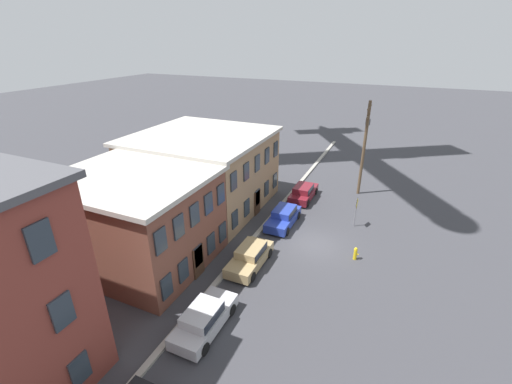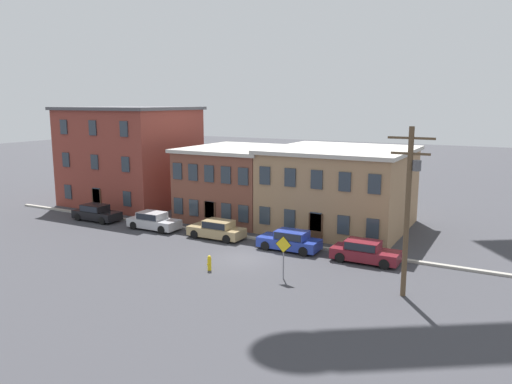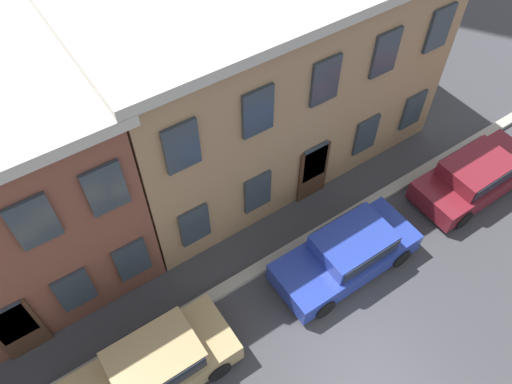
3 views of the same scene
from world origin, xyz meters
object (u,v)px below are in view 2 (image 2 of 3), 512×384
car_silver (153,220)px  car_tan (217,229)px  car_blue (290,240)px  car_maroon (365,251)px  car_black (96,212)px  utility_pole (409,203)px  fire_hydrant (209,263)px  caution_sign (283,250)px

car_silver → car_tan: (6.15, 0.14, 0.00)m
car_blue → car_maroon: same height
car_black → car_maroon: same height
car_maroon → utility_pole: bearing=-52.8°
fire_hydrant → caution_sign: bearing=10.0°
car_silver → car_blue: 12.37m
car_silver → utility_pole: size_ratio=0.48×
utility_pole → car_tan: bearing=162.0°
car_blue → car_maroon: 5.39m
car_silver → utility_pole: (21.31, -4.79, 4.38)m
car_tan → utility_pole: bearing=-18.0°
car_tan → car_blue: (6.23, -0.17, 0.00)m
car_black → fire_hydrant: 17.38m
car_silver → car_tan: 6.15m
car_tan → car_maroon: same height
car_blue → caution_sign: size_ratio=1.67×
car_maroon → car_blue: bearing=179.1°
caution_sign → car_blue: bearing=110.5°
fire_hydrant → car_tan: bearing=118.9°
car_maroon → utility_pole: size_ratio=0.48×
car_blue → utility_pole: size_ratio=0.48×
car_tan → utility_pole: (15.16, -4.93, 4.38)m
car_blue → caution_sign: bearing=-69.5°
caution_sign → car_silver: bearing=159.1°
car_black → utility_pole: utility_pole is taller
fire_hydrant → utility_pole: bearing=7.6°
car_blue → fire_hydrant: 6.85m
car_silver → caution_sign: (14.43, -5.52, 1.02)m
car_black → fire_hydrant: size_ratio=4.58×
utility_pole → fire_hydrant: 12.57m
caution_sign → car_black: bearing=165.2°
car_maroon → car_black: bearing=179.7°
car_silver → fire_hydrant: (9.73, -6.35, -0.27)m
caution_sign → utility_pole: (6.88, 0.73, 3.36)m
car_tan → caution_sign: bearing=-34.3°
utility_pole → fire_hydrant: bearing=-172.4°
utility_pole → car_silver: bearing=167.3°
car_maroon → caution_sign: 6.43m
car_maroon → fire_hydrant: (-8.03, -6.23, -0.27)m
car_maroon → utility_pole: (3.54, -4.67, 4.38)m
car_tan → fire_hydrant: (3.59, -6.48, -0.27)m
car_tan → caution_sign: (8.28, -5.66, 1.02)m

